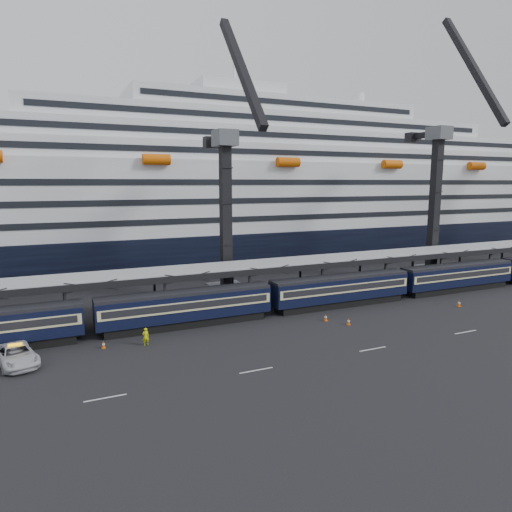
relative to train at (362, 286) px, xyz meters
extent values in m
plane|color=black|center=(4.65, -10.00, -2.20)|extent=(260.00, 260.00, 0.00)
cube|color=beige|center=(-33.35, -14.00, -2.19)|extent=(3.00, 0.15, 0.02)
cube|color=beige|center=(-21.35, -14.00, -2.19)|extent=(3.00, 0.15, 0.02)
cube|color=beige|center=(-9.35, -14.00, -2.19)|extent=(3.00, 0.15, 0.02)
cube|color=beige|center=(2.65, -14.00, -2.19)|extent=(3.00, 0.15, 0.02)
cube|color=black|center=(-23.35, 0.00, -1.75)|extent=(17.48, 2.40, 0.90)
cube|color=black|center=(-23.35, 0.00, 0.05)|extent=(19.00, 2.80, 2.70)
cube|color=beige|center=(-23.35, 0.00, 0.35)|extent=(18.62, 2.92, 1.05)
cube|color=black|center=(-23.35, 0.00, 0.40)|extent=(17.86, 2.98, 0.70)
cube|color=black|center=(-23.35, 0.00, 1.55)|extent=(19.00, 2.50, 0.35)
cube|color=black|center=(-3.35, 0.00, -1.75)|extent=(17.48, 2.40, 0.90)
cube|color=black|center=(-3.35, 0.00, 0.05)|extent=(19.00, 2.80, 2.70)
cube|color=beige|center=(-3.35, 0.00, 0.35)|extent=(18.62, 2.92, 1.05)
cube|color=black|center=(-3.35, 0.00, 0.40)|extent=(17.86, 2.98, 0.70)
cube|color=black|center=(-3.35, 0.00, 1.55)|extent=(19.00, 2.50, 0.35)
cube|color=black|center=(16.65, 0.00, -1.75)|extent=(17.48, 2.40, 0.90)
cube|color=black|center=(16.65, 0.00, 0.05)|extent=(19.00, 2.80, 2.70)
cube|color=beige|center=(16.65, 0.00, 0.35)|extent=(18.62, 2.92, 1.05)
cube|color=black|center=(16.65, 0.00, 0.40)|extent=(17.86, 2.98, 0.70)
cube|color=black|center=(16.65, 0.00, 1.55)|extent=(19.00, 2.50, 0.35)
cube|color=gray|center=(4.65, 4.00, 3.20)|extent=(130.00, 6.00, 0.25)
cube|color=black|center=(4.65, 1.00, 2.90)|extent=(130.00, 0.25, 0.70)
cube|color=black|center=(4.65, 7.00, 2.90)|extent=(130.00, 0.25, 0.70)
cube|color=black|center=(-35.35, 1.20, 0.50)|extent=(0.25, 0.25, 5.40)
cube|color=black|center=(-35.35, 6.80, 0.50)|extent=(0.25, 0.25, 5.40)
cube|color=black|center=(-25.35, 1.20, 0.50)|extent=(0.25, 0.25, 5.40)
cube|color=black|center=(-25.35, 6.80, 0.50)|extent=(0.25, 0.25, 5.40)
cube|color=black|center=(-15.35, 1.20, 0.50)|extent=(0.25, 0.25, 5.40)
cube|color=black|center=(-15.35, 6.80, 0.50)|extent=(0.25, 0.25, 5.40)
cube|color=black|center=(-5.35, 1.20, 0.50)|extent=(0.25, 0.25, 5.40)
cube|color=black|center=(-5.35, 6.80, 0.50)|extent=(0.25, 0.25, 5.40)
cube|color=black|center=(4.65, 1.20, 0.50)|extent=(0.25, 0.25, 5.40)
cube|color=black|center=(4.65, 6.80, 0.50)|extent=(0.25, 0.25, 5.40)
cube|color=black|center=(14.65, 1.20, 0.50)|extent=(0.25, 0.25, 5.40)
cube|color=black|center=(14.65, 6.80, 0.50)|extent=(0.25, 0.25, 5.40)
cube|color=black|center=(24.65, 1.20, 0.50)|extent=(0.25, 0.25, 5.40)
cube|color=black|center=(24.65, 6.80, 0.50)|extent=(0.25, 0.25, 5.40)
cube|color=black|center=(34.65, 6.80, 0.50)|extent=(0.25, 0.25, 5.40)
cube|color=black|center=(4.65, 36.00, 1.30)|extent=(200.00, 28.00, 7.00)
cube|color=silver|center=(4.65, 36.00, 10.80)|extent=(190.00, 26.88, 12.00)
cube|color=silver|center=(4.65, 36.00, 18.30)|extent=(160.00, 24.64, 3.00)
cube|color=black|center=(4.65, 23.63, 18.30)|extent=(153.60, 0.12, 0.90)
cube|color=silver|center=(4.65, 36.00, 21.30)|extent=(124.00, 21.84, 3.00)
cube|color=black|center=(4.65, 25.03, 21.30)|extent=(119.04, 0.12, 0.90)
cube|color=silver|center=(4.65, 36.00, 24.30)|extent=(90.00, 19.04, 3.00)
cube|color=black|center=(4.65, 26.43, 24.30)|extent=(86.40, 0.12, 0.90)
cube|color=silver|center=(4.65, 36.00, 27.30)|extent=(56.00, 16.24, 3.00)
cube|color=black|center=(4.65, 27.83, 27.30)|extent=(53.76, 0.12, 0.90)
cube|color=silver|center=(-3.35, 36.00, 29.80)|extent=(16.00, 12.00, 2.50)
cylinder|color=silver|center=(24.65, 36.00, 30.30)|extent=(2.80, 2.80, 3.00)
cylinder|color=#D55606|center=(-21.35, 21.96, 16.60)|extent=(4.00, 1.60, 1.60)
cylinder|color=#D55606|center=(0.65, 21.96, 16.60)|extent=(4.00, 1.60, 1.60)
cylinder|color=#D55606|center=(22.65, 21.96, 16.60)|extent=(4.00, 1.60, 1.60)
cylinder|color=#D55606|center=(44.65, 21.96, 16.60)|extent=(4.00, 1.60, 1.60)
cube|color=#474A4E|center=(-15.35, 9.00, -1.20)|extent=(4.50, 4.50, 2.00)
cube|color=black|center=(-15.35, 9.00, 8.80)|extent=(1.30, 1.30, 18.00)
cube|color=#474A4E|center=(-15.35, 9.00, 18.80)|extent=(2.60, 3.20, 2.00)
cube|color=black|center=(-15.35, 3.21, 25.69)|extent=(0.90, 12.26, 14.37)
cube|color=black|center=(-15.35, 11.52, 18.80)|extent=(0.90, 5.04, 0.90)
cube|color=black|center=(-15.35, 14.04, 18.60)|extent=(2.20, 1.60, 1.60)
cube|color=#474A4E|center=(19.65, 8.00, -1.20)|extent=(4.50, 4.50, 2.00)
cube|color=black|center=(19.65, 8.00, 9.80)|extent=(1.30, 1.30, 20.00)
cube|color=#474A4E|center=(19.65, 8.00, 20.80)|extent=(2.60, 3.20, 2.00)
cube|color=black|center=(19.65, 2.26, 28.99)|extent=(0.90, 12.21, 16.90)
cube|color=black|center=(19.65, 10.80, 20.80)|extent=(0.90, 5.60, 0.90)
cube|color=black|center=(19.65, 13.60, 20.60)|extent=(2.20, 1.60, 1.60)
imported|color=#BBBCC3|center=(-39.60, -4.44, -1.35)|extent=(4.35, 6.68, 1.71)
imported|color=#CFDB0B|center=(-28.56, -4.21, -1.34)|extent=(0.64, 0.42, 1.73)
cube|color=#D55606|center=(-32.37, -3.38, -2.18)|extent=(0.36, 0.36, 0.04)
cone|color=#D55606|center=(-32.37, -3.38, -1.82)|extent=(0.31, 0.31, 0.69)
cylinder|color=white|center=(-32.37, -3.38, -1.82)|extent=(0.26, 0.26, 0.11)
cube|color=#D55606|center=(-8.52, -4.64, -2.18)|extent=(0.40, 0.40, 0.04)
cone|color=#D55606|center=(-8.52, -4.64, -1.78)|extent=(0.34, 0.34, 0.77)
cylinder|color=white|center=(-8.52, -4.64, -1.78)|extent=(0.29, 0.29, 0.13)
cube|color=#D55606|center=(-7.02, -6.89, -2.18)|extent=(0.38, 0.38, 0.04)
cone|color=#D55606|center=(-7.02, -6.89, -1.80)|extent=(0.32, 0.32, 0.73)
cylinder|color=white|center=(-7.02, -6.89, -1.80)|extent=(0.27, 0.27, 0.12)
cube|color=#D55606|center=(10.13, -6.39, -2.18)|extent=(0.43, 0.43, 0.05)
cone|color=#D55606|center=(10.13, -6.39, -1.75)|extent=(0.36, 0.36, 0.82)
cylinder|color=white|center=(10.13, -6.39, -1.75)|extent=(0.31, 0.31, 0.14)
camera|label=1|loc=(-36.07, -46.72, 13.24)|focal=32.00mm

